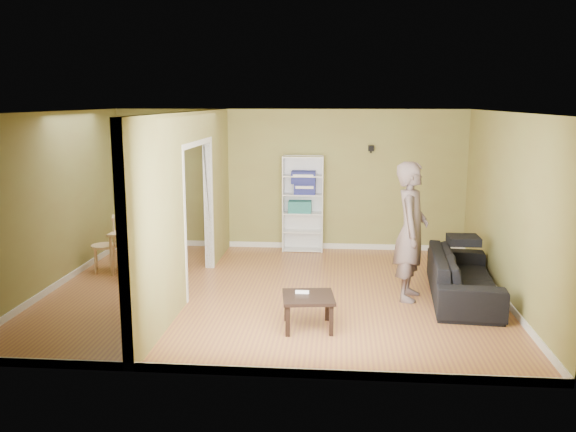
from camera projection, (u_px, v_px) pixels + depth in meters
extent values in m
plane|color=#B3793A|center=(273.00, 292.00, 8.89)|extent=(6.50, 6.50, 0.00)
plane|color=white|center=(272.00, 112.00, 8.40)|extent=(6.50, 6.50, 0.00)
plane|color=#94964F|center=(289.00, 180.00, 11.33)|extent=(6.50, 0.00, 6.50)
plane|color=#94964F|center=(242.00, 252.00, 5.95)|extent=(6.50, 0.00, 6.50)
plane|color=#94964F|center=(52.00, 201.00, 8.92)|extent=(0.00, 5.50, 5.50)
plane|color=#94964F|center=(507.00, 208.00, 8.37)|extent=(0.00, 5.50, 5.50)
cube|color=black|center=(371.00, 148.00, 11.04)|extent=(0.10, 0.10, 0.10)
imported|color=black|center=(464.00, 269.00, 8.56)|extent=(2.30, 1.13, 0.85)
imported|color=slate|center=(412.00, 219.00, 8.41)|extent=(0.94, 0.80, 2.28)
cube|color=white|center=(283.00, 203.00, 11.23)|extent=(0.02, 0.33, 1.76)
cube|color=white|center=(323.00, 204.00, 11.17)|extent=(0.02, 0.33, 1.76)
cube|color=white|center=(303.00, 202.00, 11.35)|extent=(0.74, 0.02, 1.76)
cube|color=white|center=(303.00, 249.00, 11.36)|extent=(0.70, 0.33, 0.02)
cube|color=white|center=(303.00, 231.00, 11.30)|extent=(0.70, 0.33, 0.02)
cube|color=white|center=(303.00, 213.00, 11.23)|extent=(0.70, 0.33, 0.02)
cube|color=white|center=(303.00, 194.00, 11.17)|extent=(0.70, 0.33, 0.02)
cube|color=white|center=(303.00, 176.00, 11.10)|extent=(0.70, 0.33, 0.02)
cube|color=white|center=(303.00, 157.00, 11.04)|extent=(0.70, 0.33, 0.02)
cube|color=#1D8963|center=(300.00, 207.00, 11.21)|extent=(0.42, 0.27, 0.21)
cube|color=navy|center=(305.00, 189.00, 11.14)|extent=(0.39, 0.25, 0.20)
cube|color=navy|center=(304.00, 176.00, 11.10)|extent=(0.44, 0.28, 0.22)
cube|color=black|center=(308.00, 297.00, 7.43)|extent=(0.62, 0.62, 0.04)
cube|color=black|center=(285.00, 320.00, 7.23)|extent=(0.05, 0.05, 0.37)
cube|color=black|center=(329.00, 322.00, 7.19)|extent=(0.05, 0.05, 0.37)
cube|color=black|center=(289.00, 306.00, 7.74)|extent=(0.05, 0.05, 0.37)
cube|color=black|center=(330.00, 307.00, 7.70)|extent=(0.05, 0.05, 0.37)
cube|color=white|center=(302.00, 292.00, 7.51)|extent=(0.17, 0.04, 0.03)
cube|color=#E1AB7C|center=(148.00, 232.00, 9.85)|extent=(1.09, 0.72, 0.04)
cylinder|color=#E1AB7C|center=(112.00, 257.00, 9.64)|extent=(0.05, 0.05, 0.64)
cylinder|color=#E1AB7C|center=(173.00, 258.00, 9.56)|extent=(0.05, 0.05, 0.64)
cylinder|color=#E1AB7C|center=(126.00, 247.00, 10.26)|extent=(0.05, 0.05, 0.64)
cylinder|color=#E1AB7C|center=(183.00, 248.00, 10.18)|extent=(0.05, 0.05, 0.64)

